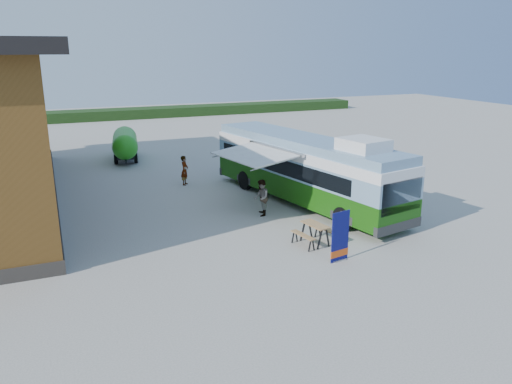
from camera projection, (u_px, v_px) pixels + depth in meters
name	position (u px, v px, depth m)	size (l,w,h in m)	color
ground	(248.00, 245.00, 18.85)	(100.00, 100.00, 0.00)	#BCB7AD
hedge	(187.00, 111.00, 55.35)	(40.00, 3.00, 1.00)	#264419
bus	(305.00, 167.00, 23.67)	(4.75, 12.14, 3.65)	#1E6510
awning	(257.00, 152.00, 22.54)	(3.18, 4.37, 0.50)	white
banner	(340.00, 241.00, 17.28)	(0.78, 0.28, 1.82)	#0C0E5C
picnic_table	(315.00, 229.00, 18.86)	(1.58, 1.45, 0.79)	tan
person_a	(185.00, 170.00, 27.04)	(0.58, 0.38, 1.60)	#999999
person_b	(261.00, 198.00, 22.03)	(0.79, 0.62, 1.63)	#999999
slurry_tanker	(125.00, 143.00, 32.93)	(2.12, 5.38, 2.00)	green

